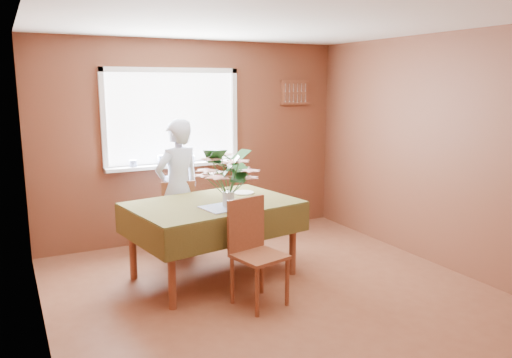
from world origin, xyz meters
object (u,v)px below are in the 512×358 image
dining_table (213,211)px  flower_bouquet (228,173)px  chair_far (178,214)px  chair_near (254,247)px  seated_woman (178,189)px

dining_table → flower_bouquet: 0.50m
dining_table → flower_bouquet: (0.07, -0.24, 0.43)m
chair_far → chair_near: 1.56m
flower_bouquet → chair_far: bearing=99.3°
dining_table → chair_near: 0.75m
chair_far → chair_near: (0.20, -1.55, 0.03)m
chair_near → seated_woman: (-0.22, 1.47, 0.27)m
chair_far → chair_near: bearing=109.0°
flower_bouquet → dining_table: bearing=106.1°
dining_table → seated_woman: 0.76m
chair_near → flower_bouquet: size_ratio=1.60×
chair_far → dining_table: bearing=109.0°
seated_woman → chair_near: bearing=80.3°
dining_table → flower_bouquet: flower_bouquet is taller
dining_table → chair_far: (-0.10, 0.82, -0.21)m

